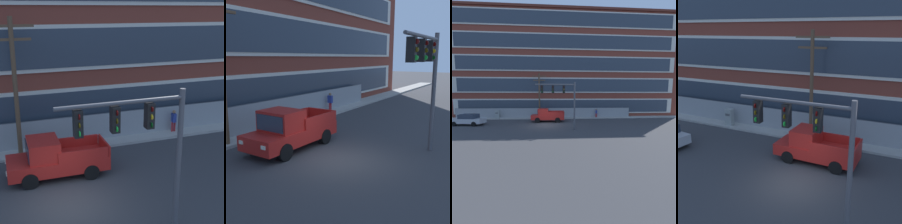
# 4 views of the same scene
# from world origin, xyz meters

# --- Properties ---
(ground_plane) EXTENTS (160.00, 160.00, 0.00)m
(ground_plane) POSITION_xyz_m (0.00, 0.00, 0.00)
(ground_plane) COLOR #38383A
(sidewalk_building_side) EXTENTS (80.00, 2.01, 0.16)m
(sidewalk_building_side) POSITION_xyz_m (0.00, 6.67, 0.08)
(sidewalk_building_side) COLOR #9E9B93
(sidewalk_building_side) RESTS_ON ground
(chain_link_fence) EXTENTS (31.64, 0.06, 1.88)m
(chain_link_fence) POSITION_xyz_m (-0.43, 6.93, 0.96)
(chain_link_fence) COLOR gray
(chain_link_fence) RESTS_ON ground
(traffic_signal_mast) EXTENTS (4.64, 0.43, 5.68)m
(traffic_signal_mast) POSITION_xyz_m (2.11, -2.99, 4.12)
(traffic_signal_mast) COLOR #4C4C51
(traffic_signal_mast) RESTS_ON ground
(pickup_truck_red) EXTENTS (5.19, 2.22, 2.09)m
(pickup_truck_red) POSITION_xyz_m (0.06, 3.05, 0.97)
(pickup_truck_red) COLOR #AD1E19
(pickup_truck_red) RESTS_ON ground
(pedestrian_near_cabinet) EXTENTS (0.32, 0.43, 1.69)m
(pedestrian_near_cabinet) POSITION_xyz_m (8.96, 6.51, 0.97)
(pedestrian_near_cabinet) COLOR maroon
(pedestrian_near_cabinet) RESTS_ON ground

